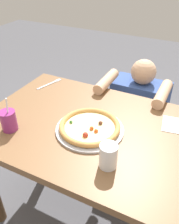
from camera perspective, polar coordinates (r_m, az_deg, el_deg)
name	(u,v)px	position (r m, az deg, el deg)	size (l,w,h in m)	color
ground_plane	(88,208)	(1.84, -0.30, -21.78)	(8.00, 8.00, 0.00)	#4C4C51
dining_table	(88,141)	(1.36, -0.37, -6.93)	(1.16, 0.82, 0.75)	brown
pizza_near	(90,127)	(1.24, 0.05, -3.64)	(0.35, 0.35, 0.04)	#B7B7BC
drink_cup_colored	(9,120)	(1.29, -18.60, -1.92)	(0.08, 0.08, 0.19)	#8C2D72
water_cup_clear	(108,156)	(1.03, 4.45, -10.24)	(0.08, 0.08, 0.11)	silver
paper_napkin	(178,126)	(1.36, 20.22, -3.05)	(0.16, 0.14, 0.00)	white
fork	(50,84)	(1.70, -9.25, 6.67)	(0.08, 0.20, 0.00)	silver
diner_seated	(137,119)	(1.98, 11.15, -1.61)	(0.45, 0.54, 0.89)	#333847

